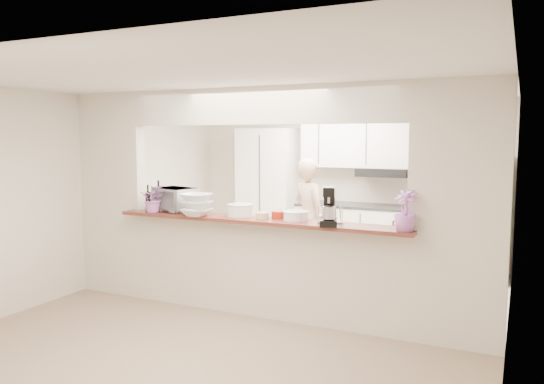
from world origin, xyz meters
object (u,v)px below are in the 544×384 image
Objects in this scene: refrigerator at (478,218)px; person at (309,219)px; stand_mixer at (329,208)px; toaster_oven at (175,199)px.

person is at bearing -155.48° from refrigerator.
refrigerator reaches higher than person.
stand_mixer is at bearing -113.36° from refrigerator.
stand_mixer is (-1.20, -2.79, 0.41)m from refrigerator.
toaster_oven is 0.30× the size of person.
stand_mixer is at bearing 149.48° from person.
stand_mixer is 2.08m from person.
person is (-0.92, 1.82, -0.43)m from stand_mixer.
refrigerator is 4.14m from toaster_oven.
refrigerator is 3.39× the size of toaster_oven.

